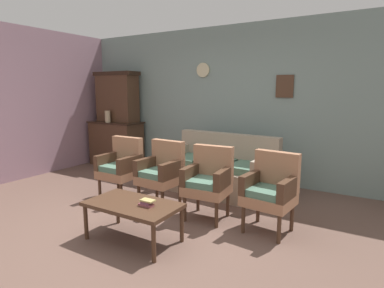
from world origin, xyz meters
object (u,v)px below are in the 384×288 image
object	(u,v)px
armchair_near_cabinet	(121,165)
armchair_near_couch_end	(208,179)
vase_on_cabinet	(108,117)
floral_couch	(219,171)
side_cabinet	(116,143)
coffee_table	(133,207)
armchair_row_middle	(161,170)
armchair_by_doorway	(271,188)
book_stack_on_table	(147,203)

from	to	relation	value
armchair_near_cabinet	armchair_near_couch_end	distance (m)	1.45
vase_on_cabinet	floral_couch	distance (m)	2.82
side_cabinet	coffee_table	world-z (taller)	side_cabinet
coffee_table	floral_couch	bearing A→B (deg)	88.61
vase_on_cabinet	floral_couch	bearing A→B (deg)	-6.41
vase_on_cabinet	coffee_table	world-z (taller)	vase_on_cabinet
armchair_near_couch_end	coffee_table	distance (m)	1.04
armchair_near_cabinet	coffee_table	size ratio (longest dim) A/B	0.90
armchair_row_middle	armchair_by_doorway	world-z (taller)	same
vase_on_cabinet	side_cabinet	bearing A→B (deg)	80.03
coffee_table	vase_on_cabinet	bearing A→B (deg)	139.56
armchair_by_doorway	book_stack_on_table	bearing A→B (deg)	-135.22
armchair_row_middle	armchair_near_couch_end	bearing A→B (deg)	-3.02
floral_couch	book_stack_on_table	size ratio (longest dim) A/B	10.82
vase_on_cabinet	armchair_by_doorway	xyz separation A→B (m)	(3.83, -1.27, -0.55)
floral_couch	coffee_table	xyz separation A→B (m)	(-0.05, -1.96, 0.05)
floral_couch	armchair_row_middle	bearing A→B (deg)	-113.18
vase_on_cabinet	armchair_near_couch_end	xyz separation A→B (m)	(3.05, -1.31, -0.55)
armchair_near_cabinet	armchair_row_middle	bearing A→B (deg)	4.35
armchair_near_couch_end	armchair_row_middle	bearing A→B (deg)	176.98
armchair_by_doorway	floral_couch	bearing A→B (deg)	139.17
vase_on_cabinet	armchair_near_couch_end	bearing A→B (deg)	-23.19
vase_on_cabinet	armchair_row_middle	world-z (taller)	vase_on_cabinet
side_cabinet	armchair_near_couch_end	world-z (taller)	side_cabinet
side_cabinet	armchair_row_middle	world-z (taller)	side_cabinet
side_cabinet	armchair_by_doorway	bearing A→B (deg)	-20.99
floral_couch	side_cabinet	bearing A→B (deg)	169.68
armchair_near_cabinet	coffee_table	xyz separation A→B (m)	(1.06, -0.95, -0.12)
armchair_near_couch_end	armchair_by_doorway	size ratio (longest dim) A/B	1.00
armchair_row_middle	book_stack_on_table	size ratio (longest dim) A/B	5.41
vase_on_cabinet	armchair_row_middle	xyz separation A→B (m)	(2.30, -1.27, -0.55)
coffee_table	armchair_near_cabinet	bearing A→B (deg)	138.31
vase_on_cabinet	book_stack_on_table	xyz separation A→B (m)	(2.84, -2.26, -0.60)
floral_couch	book_stack_on_table	distance (m)	1.96
armchair_by_doorway	book_stack_on_table	world-z (taller)	armchair_by_doorway
armchair_by_doorway	book_stack_on_table	xyz separation A→B (m)	(-0.99, -0.98, -0.05)
floral_couch	coffee_table	size ratio (longest dim) A/B	1.80
side_cabinet	book_stack_on_table	world-z (taller)	side_cabinet
vase_on_cabinet	armchair_near_cabinet	bearing A→B (deg)	-39.58
armchair_near_cabinet	book_stack_on_table	xyz separation A→B (m)	(1.25, -0.94, -0.05)
armchair_by_doorway	book_stack_on_table	distance (m)	1.39
side_cabinet	armchair_row_middle	bearing A→B (deg)	-32.64
side_cabinet	book_stack_on_table	xyz separation A→B (m)	(2.81, -2.44, -0.01)
side_cabinet	armchair_row_middle	size ratio (longest dim) A/B	1.28
side_cabinet	armchair_row_middle	distance (m)	2.69
side_cabinet	vase_on_cabinet	xyz separation A→B (m)	(-0.03, -0.18, 0.58)
armchair_near_cabinet	armchair_near_couch_end	size ratio (longest dim) A/B	1.00
book_stack_on_table	armchair_row_middle	bearing A→B (deg)	118.95
armchair_near_cabinet	book_stack_on_table	world-z (taller)	armchair_near_cabinet
armchair_row_middle	book_stack_on_table	xyz separation A→B (m)	(0.55, -0.99, -0.05)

